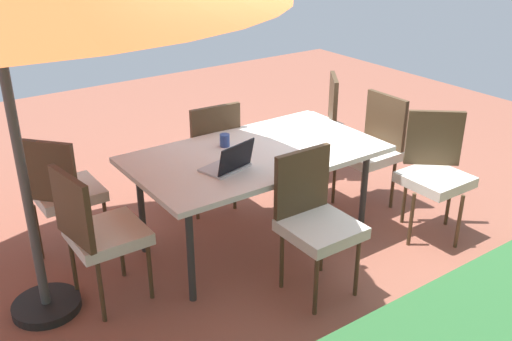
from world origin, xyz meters
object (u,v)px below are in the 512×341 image
object	(u,v)px
chair_south	(208,150)
laptop	(229,164)
chair_southeast	(62,189)
dining_table	(256,158)
chair_east	(98,229)
chair_north	(315,217)
chair_southwest	(317,120)
cup	(225,140)
chair_west	(371,146)
chair_northwest	(434,169)

from	to	relation	value
chair_south	laptop	xyz separation A→B (m)	(0.34, 0.85, 0.26)
chair_southeast	laptop	xyz separation A→B (m)	(-0.92, 0.83, 0.26)
dining_table	laptop	xyz separation A→B (m)	(0.34, 0.16, 0.10)
chair_east	laptop	bearing A→B (deg)	-105.10
chair_north	chair_southwest	xyz separation A→B (m)	(-1.28, -1.47, 0.00)
chair_southeast	chair_southwest	bearing A→B (deg)	-129.00
chair_east	laptop	xyz separation A→B (m)	(-0.92, 0.12, 0.26)
chair_north	laptop	size ratio (longest dim) A/B	2.64
chair_north	cup	distance (m)	0.99
chair_north	chair_southwest	size ratio (longest dim) A/B	1.00
chair_north	cup	xyz separation A→B (m)	(0.10, -0.94, 0.27)
chair_west	cup	distance (m)	1.37
chair_east	laptop	distance (m)	0.97
chair_west	chair_northwest	distance (m)	0.63
chair_south	chair_southwest	world-z (taller)	same
chair_northwest	chair_west	bearing A→B (deg)	135.04
chair_east	cup	world-z (taller)	chair_east
laptop	chair_north	bearing A→B (deg)	105.16
chair_north	cup	bearing A→B (deg)	96.63
dining_table	chair_east	bearing A→B (deg)	2.19
chair_west	laptop	bearing A→B (deg)	-84.80
chair_south	chair_northwest	distance (m)	1.84
chair_southeast	cup	xyz separation A→B (m)	(-1.13, 0.44, 0.27)
chair_west	chair_southeast	bearing A→B (deg)	-105.51
chair_northwest	chair_southwest	size ratio (longest dim) A/B	1.00
chair_southeast	laptop	size ratio (longest dim) A/B	2.64
chair_southwest	laptop	distance (m)	1.86
chair_west	chair_south	bearing A→B (deg)	-120.82
chair_southeast	chair_northwest	distance (m)	2.83
chair_southeast	chair_southwest	size ratio (longest dim) A/B	1.00
chair_north	chair_west	bearing A→B (deg)	29.66
chair_southwest	cup	world-z (taller)	chair_southwest
chair_southeast	chair_east	bearing A→B (deg)	138.46
chair_east	dining_table	bearing A→B (deg)	-95.75
chair_east	chair_south	xyz separation A→B (m)	(-1.26, -0.74, 0.00)
chair_south	chair_west	size ratio (longest dim) A/B	1.00
dining_table	chair_west	distance (m)	1.20
chair_west	chair_southwest	bearing A→B (deg)	175.96
chair_south	dining_table	bearing A→B (deg)	94.67
chair_southwest	cup	distance (m)	1.51
chair_east	chair_west	distance (m)	2.46
chair_southwest	chair_southeast	bearing A→B (deg)	-51.11
chair_west	laptop	xyz separation A→B (m)	(1.53, 0.13, 0.26)
chair_northwest	cup	distance (m)	1.66
chair_northwest	chair_southwest	distance (m)	1.42
laptop	chair_west	bearing A→B (deg)	170.47
chair_north	chair_east	bearing A→B (deg)	151.87
chair_east	chair_north	world-z (taller)	same
laptop	chair_east	bearing A→B (deg)	-21.42
chair_east	cup	distance (m)	1.20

